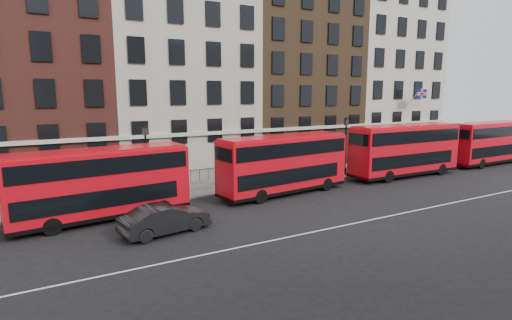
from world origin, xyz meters
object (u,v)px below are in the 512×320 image
bus_b (101,183)px  bus_e (489,142)px  traffic_light (441,142)px  bus_c (284,163)px  car_front (166,219)px  bus_d (405,149)px

bus_b → bus_e: size_ratio=0.97×
bus_b → traffic_light: (34.21, 2.23, 0.11)m
bus_c → traffic_light: 21.30m
car_front → traffic_light: bearing=-88.9°
bus_c → traffic_light: bus_c is taller
traffic_light → bus_b: bearing=-176.3°
bus_d → traffic_light: (8.07, 2.22, -0.12)m
bus_b → bus_c: 13.03m
bus_e → traffic_light: 5.41m
bus_b → bus_d: bus_d is taller
bus_c → bus_e: size_ratio=1.00×
bus_c → car_front: size_ratio=2.20×
bus_e → bus_b: bearing=179.0°
bus_c → traffic_light: size_ratio=3.32×
bus_b → bus_c: (13.03, -0.00, 0.06)m
bus_e → traffic_light: bearing=154.8°
traffic_light → car_front: bearing=-168.7°
bus_c → car_front: (-10.34, -4.07, -1.59)m
traffic_light → bus_c: bearing=-174.0°
bus_c → traffic_light: bearing=-0.4°
bus_b → traffic_light: bearing=-2.5°
bus_c → traffic_light: (21.18, 2.23, 0.04)m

